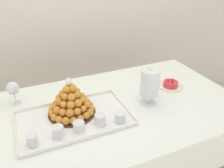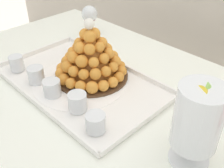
{
  "view_description": "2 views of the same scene",
  "coord_description": "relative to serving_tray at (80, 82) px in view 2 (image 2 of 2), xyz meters",
  "views": [
    {
      "loc": [
        -0.41,
        -1.06,
        1.55
      ],
      "look_at": [
        0.03,
        -0.03,
        0.93
      ],
      "focal_mm": 36.44,
      "sensor_mm": 36.0,
      "label": 1
    },
    {
      "loc": [
        0.46,
        -0.53,
        1.32
      ],
      "look_at": [
        -0.01,
        -0.06,
        0.86
      ],
      "focal_mm": 43.1,
      "sensor_mm": 36.0,
      "label": 2
    }
  ],
  "objects": [
    {
      "name": "serving_tray",
      "position": [
        0.0,
        0.0,
        0.0
      ],
      "size": [
        0.62,
        0.38,
        0.02
      ],
      "color": "white",
      "rests_on": "buffet_table"
    },
    {
      "name": "wine_glass",
      "position": [
        -0.29,
        0.3,
        0.1
      ],
      "size": [
        0.08,
        0.08,
        0.15
      ],
      "color": "silver",
      "rests_on": "buffet_table"
    },
    {
      "name": "buffet_table",
      "position": [
        0.2,
        0.03,
        -0.09
      ],
      "size": [
        1.72,
        0.92,
        0.76
      ],
      "color": "brown",
      "rests_on": "ground_plane"
    },
    {
      "name": "dessert_cup_mid_left",
      "position": [
        -0.11,
        -0.11,
        0.03
      ],
      "size": [
        0.06,
        0.06,
        0.06
      ],
      "color": "silver",
      "rests_on": "serving_tray"
    },
    {
      "name": "dessert_cup_right",
      "position": [
        0.23,
        -0.13,
        0.03
      ],
      "size": [
        0.06,
        0.06,
        0.06
      ],
      "color": "silver",
      "rests_on": "serving_tray"
    },
    {
      "name": "macaron_goblet",
      "position": [
        0.47,
        -0.02,
        0.14
      ],
      "size": [
        0.12,
        0.12,
        0.24
      ],
      "color": "white",
      "rests_on": "buffet_table"
    },
    {
      "name": "dessert_cup_centre",
      "position": [
        -0.0,
        -0.12,
        0.03
      ],
      "size": [
        0.06,
        0.06,
        0.06
      ],
      "color": "silver",
      "rests_on": "serving_tray"
    },
    {
      "name": "dessert_cup_left",
      "position": [
        -0.24,
        -0.12,
        0.03
      ],
      "size": [
        0.05,
        0.05,
        0.06
      ],
      "color": "silver",
      "rests_on": "serving_tray"
    },
    {
      "name": "dessert_cup_mid_right",
      "position": [
        0.12,
        -0.1,
        0.03
      ],
      "size": [
        0.06,
        0.06,
        0.06
      ],
      "color": "silver",
      "rests_on": "serving_tray"
    },
    {
      "name": "croquembouche",
      "position": [
        0.0,
        0.05,
        0.09
      ],
      "size": [
        0.27,
        0.27,
        0.23
      ],
      "color": "#4C331E",
      "rests_on": "serving_tray"
    }
  ]
}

